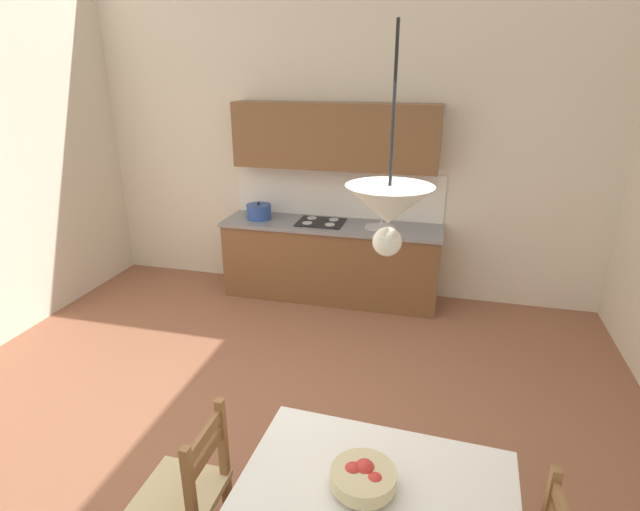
% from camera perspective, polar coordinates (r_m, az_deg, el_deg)
% --- Properties ---
extents(ground_plane, '(6.43, 6.32, 0.10)m').
position_cam_1_polar(ground_plane, '(3.90, -7.16, -21.13)').
color(ground_plane, '#935B42').
extents(wall_back, '(6.43, 0.12, 4.09)m').
position_cam_1_polar(wall_back, '(5.73, 2.77, 15.73)').
color(wall_back, silver).
rests_on(wall_back, ground_plane).
extents(kitchen_cabinetry, '(2.47, 0.63, 2.20)m').
position_cam_1_polar(kitchen_cabinetry, '(5.66, 1.32, 3.37)').
color(kitchen_cabinetry, brown).
rests_on(kitchen_cabinetry, ground_plane).
extents(dining_chair_tv_side, '(0.42, 0.42, 0.93)m').
position_cam_1_polar(dining_chair_tv_side, '(2.98, -15.04, -24.89)').
color(dining_chair_tv_side, '#D1BC89').
rests_on(dining_chair_tv_side, ground_plane).
extents(fruit_bowl, '(0.30, 0.30, 0.12)m').
position_cam_1_polar(fruit_bowl, '(2.46, 4.98, -23.99)').
color(fruit_bowl, beige).
rests_on(fruit_bowl, dining_table).
extents(pendant_lamp, '(0.32, 0.32, 0.80)m').
position_cam_1_polar(pendant_lamp, '(1.81, 7.90, 5.48)').
color(pendant_lamp, black).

